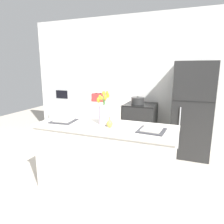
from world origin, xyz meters
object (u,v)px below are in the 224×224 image
at_px(cooking_pot, 138,101).
at_px(microwave, 68,94).
at_px(toaster, 99,97).
at_px(stove_range, 140,126).
at_px(plate_setting_left, 64,121).
at_px(refrigerator, 192,110).
at_px(flower_vase, 104,112).
at_px(plate_setting_right, 152,130).
at_px(pear_figurine, 110,123).

bearing_deg(cooking_pot, microwave, 179.34).
bearing_deg(toaster, stove_range, -1.47).
bearing_deg(stove_range, plate_setting_left, -113.15).
distance_m(stove_range, refrigerator, 1.03).
relative_size(stove_range, refrigerator, 0.53).
bearing_deg(flower_vase, refrigerator, 55.35).
xyz_separation_m(flower_vase, plate_setting_right, (0.63, -0.07, -0.15)).
xyz_separation_m(plate_setting_left, toaster, (-0.23, 1.66, 0.09)).
bearing_deg(cooking_pot, toaster, 177.16).
height_order(toaster, microwave, microwave).
bearing_deg(flower_vase, plate_setting_right, -6.30).
relative_size(refrigerator, cooking_pot, 6.63).
relative_size(flower_vase, plate_setting_left, 1.34).
bearing_deg(plate_setting_left, stove_range, 66.85).
height_order(refrigerator, plate_setting_right, refrigerator).
height_order(flower_vase, pear_figurine, flower_vase).
xyz_separation_m(stove_range, microwave, (-1.68, -0.00, 0.59)).
relative_size(pear_figurine, plate_setting_right, 0.39).
distance_m(stove_range, microwave, 1.78).
relative_size(stove_range, toaster, 3.28).
height_order(pear_figurine, toaster, toaster).
bearing_deg(pear_figurine, cooking_pot, 91.70).
xyz_separation_m(flower_vase, plate_setting_left, (-0.57, -0.07, -0.15)).
height_order(plate_setting_left, toaster, toaster).
bearing_deg(flower_vase, plate_setting_left, -173.03).
bearing_deg(stove_range, microwave, -179.98).
height_order(plate_setting_left, microwave, microwave).
relative_size(flower_vase, plate_setting_right, 1.34).
height_order(plate_setting_left, plate_setting_right, same).
bearing_deg(plate_setting_right, toaster, 130.76).
height_order(refrigerator, pear_figurine, refrigerator).
bearing_deg(refrigerator, microwave, -179.97).
xyz_separation_m(stove_range, toaster, (-0.93, 0.02, 0.55)).
height_order(refrigerator, toaster, refrigerator).
relative_size(flower_vase, toaster, 1.56).
bearing_deg(cooking_pot, plate_setting_right, -70.94).
bearing_deg(plate_setting_right, plate_setting_left, 180.00).
xyz_separation_m(pear_figurine, plate_setting_right, (0.51, 0.03, -0.04)).
distance_m(stove_range, flower_vase, 1.68).
distance_m(pear_figurine, cooking_pot, 1.64).
height_order(plate_setting_right, microwave, microwave).
xyz_separation_m(refrigerator, plate_setting_right, (-0.45, -1.63, 0.05)).
distance_m(stove_range, pear_figurine, 1.73).
height_order(stove_range, refrigerator, refrigerator).
distance_m(pear_figurine, microwave, 2.36).
bearing_deg(refrigerator, plate_setting_right, -105.49).
bearing_deg(refrigerator, flower_vase, -124.65).
relative_size(toaster, cooking_pot, 1.07).
xyz_separation_m(plate_setting_left, cooking_pot, (0.64, 1.61, 0.07)).
bearing_deg(stove_range, refrigerator, 0.04).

